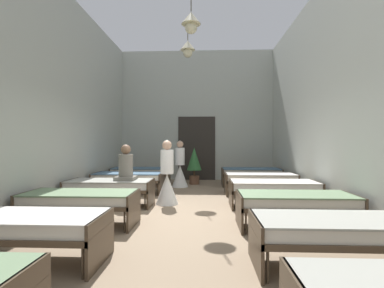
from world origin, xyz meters
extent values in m
cube|color=#8C755B|center=(0.00, 0.00, -0.05)|extent=(6.34, 11.23, 0.10)
cube|color=#B2B7AD|center=(0.00, 5.42, 2.46)|extent=(6.14, 0.20, 4.92)
cube|color=#B2B7AD|center=(-2.97, 0.00, 2.46)|extent=(0.20, 10.63, 4.92)
cube|color=#B2B7AD|center=(2.97, 0.00, 2.46)|extent=(0.20, 10.63, 4.92)
cube|color=#2D2823|center=(0.00, 5.30, 1.20)|extent=(1.40, 0.06, 2.40)
cylinder|color=brown|center=(0.00, 0.93, 4.66)|extent=(0.02, 0.02, 0.52)
cone|color=beige|center=(0.00, 0.93, 4.25)|extent=(0.44, 0.44, 0.28)
sphere|color=beige|center=(0.00, 0.93, 4.03)|extent=(0.28, 0.28, 0.28)
cylinder|color=brown|center=(-0.19, 2.79, 4.67)|extent=(0.02, 0.02, 0.50)
cone|color=beige|center=(-0.19, 2.79, 4.27)|extent=(0.44, 0.44, 0.28)
sphere|color=beige|center=(-0.19, 2.79, 4.05)|extent=(0.28, 0.28, 0.28)
cylinder|color=#473828|center=(-0.95, -2.67, 0.17)|extent=(0.03, 0.03, 0.34)
cylinder|color=#473828|center=(-0.95, -1.95, 0.17)|extent=(0.03, 0.03, 0.34)
cube|color=#473828|center=(-1.82, -2.31, 0.38)|extent=(1.90, 0.84, 0.07)
cube|color=#473828|center=(-0.89, -2.31, 0.29)|extent=(0.04, 0.84, 0.57)
cube|color=silver|center=(-1.82, -2.31, 0.48)|extent=(1.82, 0.78, 0.14)
cube|color=beige|center=(-1.82, -2.31, 0.56)|extent=(1.86, 0.82, 0.02)
cylinder|color=#473828|center=(0.95, -2.67, 0.17)|extent=(0.03, 0.03, 0.34)
cylinder|color=#473828|center=(0.95, -1.95, 0.17)|extent=(0.03, 0.03, 0.34)
cube|color=#473828|center=(1.82, -2.31, 0.38)|extent=(1.90, 0.84, 0.07)
cube|color=#473828|center=(0.89, -2.31, 0.29)|extent=(0.04, 0.84, 0.57)
cube|color=silver|center=(1.82, -2.31, 0.48)|extent=(1.82, 0.78, 0.14)
cube|color=#9E9E93|center=(1.82, -2.31, 0.56)|extent=(1.86, 0.82, 0.02)
cylinder|color=#473828|center=(-2.69, -1.13, 0.17)|extent=(0.03, 0.03, 0.34)
cylinder|color=#473828|center=(-2.69, -0.41, 0.17)|extent=(0.03, 0.03, 0.34)
cylinder|color=#473828|center=(-0.95, -1.13, 0.17)|extent=(0.03, 0.03, 0.34)
cylinder|color=#473828|center=(-0.95, -0.41, 0.17)|extent=(0.03, 0.03, 0.34)
cube|color=#473828|center=(-1.82, -0.77, 0.38)|extent=(1.90, 0.84, 0.07)
cube|color=#473828|center=(-2.75, -0.77, 0.29)|extent=(0.04, 0.84, 0.57)
cube|color=#473828|center=(-0.89, -0.77, 0.29)|extent=(0.04, 0.84, 0.57)
cube|color=silver|center=(-1.82, -0.77, 0.48)|extent=(1.82, 0.78, 0.14)
cube|color=slate|center=(-1.82, -0.77, 0.56)|extent=(1.86, 0.82, 0.02)
cylinder|color=#473828|center=(0.95, -1.13, 0.17)|extent=(0.03, 0.03, 0.34)
cylinder|color=#473828|center=(0.95, -0.41, 0.17)|extent=(0.03, 0.03, 0.34)
cylinder|color=#473828|center=(2.69, -1.13, 0.17)|extent=(0.03, 0.03, 0.34)
cylinder|color=#473828|center=(2.69, -0.41, 0.17)|extent=(0.03, 0.03, 0.34)
cube|color=#473828|center=(1.82, -0.77, 0.38)|extent=(1.90, 0.84, 0.07)
cube|color=#473828|center=(0.89, -0.77, 0.29)|extent=(0.04, 0.84, 0.57)
cube|color=#473828|center=(2.75, -0.77, 0.29)|extent=(0.04, 0.84, 0.57)
cube|color=silver|center=(1.82, -0.77, 0.48)|extent=(1.82, 0.78, 0.14)
cube|color=slate|center=(1.82, -0.77, 0.56)|extent=(1.86, 0.82, 0.02)
cylinder|color=#473828|center=(-2.69, 0.41, 0.17)|extent=(0.03, 0.03, 0.34)
cylinder|color=#473828|center=(-2.69, 1.13, 0.17)|extent=(0.03, 0.03, 0.34)
cylinder|color=#473828|center=(-0.95, 0.41, 0.17)|extent=(0.03, 0.03, 0.34)
cylinder|color=#473828|center=(-0.95, 1.13, 0.17)|extent=(0.03, 0.03, 0.34)
cube|color=#473828|center=(-1.82, 0.77, 0.38)|extent=(1.90, 0.84, 0.07)
cube|color=#473828|center=(-2.75, 0.77, 0.29)|extent=(0.04, 0.84, 0.57)
cube|color=#473828|center=(-0.89, 0.77, 0.29)|extent=(0.04, 0.84, 0.57)
cube|color=white|center=(-1.82, 0.77, 0.48)|extent=(1.82, 0.78, 0.14)
cube|color=#9E9E93|center=(-1.82, 0.77, 0.56)|extent=(1.86, 0.82, 0.02)
cylinder|color=#473828|center=(0.95, 0.41, 0.17)|extent=(0.03, 0.03, 0.34)
cylinder|color=#473828|center=(0.95, 1.13, 0.17)|extent=(0.03, 0.03, 0.34)
cylinder|color=#473828|center=(2.69, 0.41, 0.17)|extent=(0.03, 0.03, 0.34)
cylinder|color=#473828|center=(2.69, 1.13, 0.17)|extent=(0.03, 0.03, 0.34)
cube|color=#473828|center=(1.82, 0.77, 0.38)|extent=(1.90, 0.84, 0.07)
cube|color=#473828|center=(0.89, 0.77, 0.29)|extent=(0.04, 0.84, 0.57)
cube|color=#473828|center=(2.75, 0.77, 0.29)|extent=(0.04, 0.84, 0.57)
cube|color=white|center=(1.82, 0.77, 0.48)|extent=(1.82, 0.78, 0.14)
cube|color=beige|center=(1.82, 0.77, 0.56)|extent=(1.86, 0.82, 0.02)
cylinder|color=#473828|center=(-2.69, 1.95, 0.17)|extent=(0.03, 0.03, 0.34)
cylinder|color=#473828|center=(-2.69, 2.67, 0.17)|extent=(0.03, 0.03, 0.34)
cylinder|color=#473828|center=(-0.95, 1.95, 0.17)|extent=(0.03, 0.03, 0.34)
cylinder|color=#473828|center=(-0.95, 2.67, 0.17)|extent=(0.03, 0.03, 0.34)
cube|color=#473828|center=(-1.82, 2.31, 0.38)|extent=(1.90, 0.84, 0.07)
cube|color=#473828|center=(-2.75, 2.31, 0.29)|extent=(0.04, 0.84, 0.57)
cube|color=#473828|center=(-0.89, 2.31, 0.29)|extent=(0.04, 0.84, 0.57)
cube|color=silver|center=(-1.82, 2.31, 0.48)|extent=(1.82, 0.78, 0.14)
cube|color=slate|center=(-1.82, 2.31, 0.56)|extent=(1.86, 0.82, 0.02)
cylinder|color=#473828|center=(0.95, 1.95, 0.17)|extent=(0.03, 0.03, 0.34)
cylinder|color=#473828|center=(0.95, 2.67, 0.17)|extent=(0.03, 0.03, 0.34)
cylinder|color=#473828|center=(2.69, 1.95, 0.17)|extent=(0.03, 0.03, 0.34)
cylinder|color=#473828|center=(2.69, 2.67, 0.17)|extent=(0.03, 0.03, 0.34)
cube|color=#473828|center=(1.82, 2.31, 0.38)|extent=(1.90, 0.84, 0.07)
cube|color=#473828|center=(0.89, 2.31, 0.29)|extent=(0.04, 0.84, 0.57)
cube|color=#473828|center=(2.75, 2.31, 0.29)|extent=(0.04, 0.84, 0.57)
cube|color=silver|center=(1.82, 2.31, 0.48)|extent=(1.82, 0.78, 0.14)
cube|color=beige|center=(1.82, 2.31, 0.56)|extent=(1.86, 0.82, 0.02)
cylinder|color=#473828|center=(-2.69, 3.49, 0.17)|extent=(0.03, 0.03, 0.34)
cylinder|color=#473828|center=(-2.69, 4.21, 0.17)|extent=(0.03, 0.03, 0.34)
cylinder|color=#473828|center=(-0.95, 3.49, 0.17)|extent=(0.03, 0.03, 0.34)
cylinder|color=#473828|center=(-0.95, 4.21, 0.17)|extent=(0.03, 0.03, 0.34)
cube|color=#473828|center=(-1.82, 3.85, 0.38)|extent=(1.90, 0.84, 0.07)
cube|color=#473828|center=(-2.75, 3.85, 0.29)|extent=(0.04, 0.84, 0.57)
cube|color=#473828|center=(-0.89, 3.85, 0.29)|extent=(0.04, 0.84, 0.57)
cube|color=silver|center=(-1.82, 3.85, 0.48)|extent=(1.82, 0.78, 0.14)
cube|color=slate|center=(-1.82, 3.85, 0.56)|extent=(1.86, 0.82, 0.02)
cylinder|color=#473828|center=(0.95, 3.49, 0.17)|extent=(0.03, 0.03, 0.34)
cylinder|color=#473828|center=(0.95, 4.21, 0.17)|extent=(0.03, 0.03, 0.34)
cylinder|color=#473828|center=(2.69, 3.49, 0.17)|extent=(0.03, 0.03, 0.34)
cylinder|color=#473828|center=(2.69, 4.21, 0.17)|extent=(0.03, 0.03, 0.34)
cube|color=#473828|center=(1.82, 3.85, 0.38)|extent=(1.90, 0.84, 0.07)
cube|color=#473828|center=(0.89, 3.85, 0.29)|extent=(0.04, 0.84, 0.57)
cube|color=#473828|center=(2.75, 3.85, 0.29)|extent=(0.04, 0.84, 0.57)
cube|color=silver|center=(1.82, 3.85, 0.48)|extent=(1.82, 0.78, 0.14)
cube|color=slate|center=(1.82, 3.85, 0.56)|extent=(1.86, 0.82, 0.02)
cone|color=white|center=(-0.56, 0.98, 0.35)|extent=(0.52, 0.52, 0.70)
cylinder|color=white|center=(-0.56, 0.98, 0.97)|extent=(0.30, 0.30, 0.55)
sphere|color=tan|center=(-0.56, 0.98, 1.36)|extent=(0.22, 0.22, 0.22)
cone|color=white|center=(-0.56, 0.98, 1.44)|extent=(0.18, 0.18, 0.10)
cone|color=white|center=(-0.48, 3.53, 0.35)|extent=(0.52, 0.52, 0.70)
cylinder|color=white|center=(-0.48, 3.53, 0.97)|extent=(0.30, 0.30, 0.55)
sphere|color=tan|center=(-0.48, 3.53, 1.36)|extent=(0.22, 0.22, 0.22)
cone|color=white|center=(-0.48, 3.53, 1.44)|extent=(0.18, 0.18, 0.10)
cylinder|color=slate|center=(-1.47, 0.80, 0.86)|extent=(0.32, 0.32, 0.58)
cube|color=slate|center=(-1.47, 0.80, 0.61)|extent=(0.44, 0.44, 0.08)
sphere|color=#846047|center=(-1.47, 0.80, 1.26)|extent=(0.22, 0.22, 0.22)
cylinder|color=brown|center=(-0.05, 4.16, 0.14)|extent=(0.34, 0.34, 0.28)
cylinder|color=brown|center=(-0.05, 4.16, 0.38)|extent=(0.06, 0.06, 0.20)
cone|color=#2D6633|center=(-0.05, 4.16, 0.87)|extent=(0.49, 0.49, 0.77)
camera|label=1|loc=(0.32, -5.58, 1.43)|focal=26.77mm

